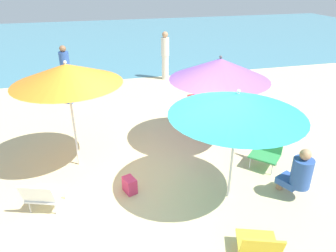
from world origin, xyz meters
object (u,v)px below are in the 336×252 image
at_px(umbrella_purple, 220,69).
at_px(person_b, 165,55).
at_px(umbrella_teal, 237,104).
at_px(beach_chair_c, 259,245).
at_px(umbrella_orange, 67,74).
at_px(beach_chair_a, 43,194).
at_px(person_a, 66,75).
at_px(beach_chair_e, 200,108).
at_px(beach_chair_b, 234,111).
at_px(person_c, 299,173).
at_px(beach_bag, 130,185).
at_px(beach_chair_d, 267,151).

xyz_separation_m(umbrella_purple, person_b, (0.09, 5.03, -0.87)).
bearing_deg(umbrella_teal, beach_chair_c, -98.11).
distance_m(umbrella_orange, beach_chair_a, 2.12).
xyz_separation_m(beach_chair_a, beach_chair_c, (2.88, -1.80, -0.04)).
relative_size(umbrella_teal, person_b, 1.26).
bearing_deg(person_a, beach_chair_e, -28.33).
relative_size(umbrella_teal, beach_chair_a, 2.94).
xyz_separation_m(beach_chair_b, beach_chair_e, (-0.82, 0.36, 0.02)).
bearing_deg(beach_chair_c, beach_chair_a, 77.88).
xyz_separation_m(beach_chair_b, person_b, (-0.83, 4.04, 0.57)).
height_order(beach_chair_a, person_c, person_c).
bearing_deg(beach_bag, person_b, 70.50).
bearing_deg(umbrella_orange, beach_chair_a, -113.19).
bearing_deg(umbrella_purple, umbrella_teal, -104.90).
height_order(umbrella_purple, beach_chair_b, umbrella_purple).
bearing_deg(umbrella_teal, person_a, 117.60).
relative_size(beach_chair_d, person_c, 0.79).
bearing_deg(umbrella_teal, beach_chair_e, 79.42).
distance_m(umbrella_orange, umbrella_purple, 3.02).
distance_m(umbrella_teal, beach_chair_e, 3.53).
bearing_deg(person_c, beach_chair_d, -24.87).
bearing_deg(beach_chair_a, umbrella_purple, -48.69).
relative_size(umbrella_orange, person_a, 1.26).
distance_m(beach_chair_a, beach_chair_d, 4.22).
distance_m(umbrella_teal, beach_chair_a, 3.41).
distance_m(beach_chair_b, person_c, 3.15).
distance_m(umbrella_purple, person_c, 2.56).
distance_m(beach_chair_e, person_b, 3.72).
bearing_deg(umbrella_orange, person_a, 93.77).
height_order(person_c, beach_bag, person_c).
bearing_deg(umbrella_teal, umbrella_purple, 75.10).
relative_size(beach_chair_c, person_a, 0.42).
xyz_separation_m(umbrella_teal, beach_bag, (-1.65, 0.55, -1.59)).
relative_size(beach_chair_a, person_b, 0.43).
xyz_separation_m(umbrella_purple, beach_chair_d, (0.65, -1.10, -1.41)).
xyz_separation_m(beach_chair_e, person_a, (-3.35, 2.09, 0.56)).
distance_m(person_b, person_c, 7.20).
relative_size(umbrella_orange, beach_chair_d, 2.81).
height_order(beach_chair_b, person_a, person_a).
bearing_deg(person_c, umbrella_teal, 51.17).
distance_m(beach_chair_a, beach_bag, 1.44).
distance_m(umbrella_orange, beach_chair_e, 3.80).
xyz_separation_m(umbrella_purple, person_c, (0.62, -2.14, -1.26)).
xyz_separation_m(beach_chair_c, beach_chair_e, (0.79, 4.56, 0.04)).
xyz_separation_m(person_a, person_c, (3.87, -5.58, -0.39)).
bearing_deg(beach_chair_e, person_a, -122.63).
bearing_deg(beach_chair_d, umbrella_orange, -57.97).
bearing_deg(beach_chair_a, person_a, 15.92).
bearing_deg(person_b, beach_chair_d, -8.88).
bearing_deg(beach_bag, beach_chair_c, -52.96).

